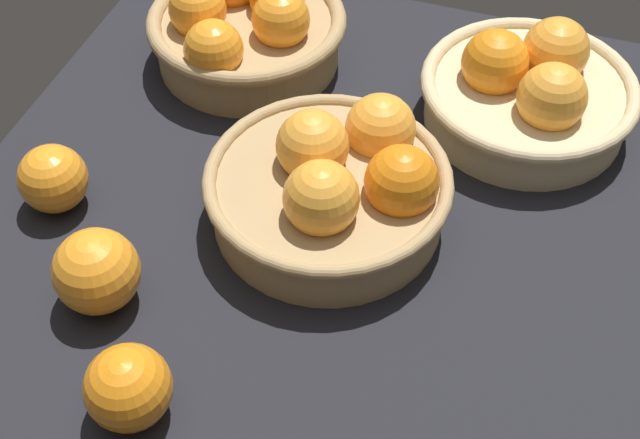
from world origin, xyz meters
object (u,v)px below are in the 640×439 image
Objects in this scene: basket_center at (335,185)px; loose_orange_front_gap at (53,179)px; basket_far_left at (529,91)px; basket_near_left at (246,28)px; loose_orange_back_gap at (128,388)px; loose_orange_side_gap at (97,271)px.

basket_center is 28.90cm from loose_orange_front_gap.
basket_far_left is 3.38× the size of loose_orange_front_gap.
loose_orange_back_gap is at bearing 10.19° from basket_near_left.
basket_near_left is 3.32× the size of loose_orange_front_gap.
loose_orange_back_gap is at bearing 43.36° from loose_orange_front_gap.
loose_orange_back_gap reaches higher than loose_orange_front_gap.
basket_center reaches higher than loose_orange_back_gap.
basket_near_left reaches higher than basket_far_left.
loose_orange_side_gap reaches higher than loose_orange_front_gap.
basket_center is 24.59cm from loose_orange_side_gap.
loose_orange_side_gap is (-9.94, -8.22, 0.33)cm from loose_orange_back_gap.
basket_far_left reaches higher than loose_orange_back_gap.
basket_center reaches higher than loose_orange_side_gap.
loose_orange_back_gap is (19.57, 18.49, 0.18)cm from loose_orange_front_gap.
loose_orange_front_gap is at bearing -133.17° from loose_orange_side_gap.
loose_orange_front_gap is (28.26, -43.85, -0.71)cm from basket_far_left.
loose_orange_front_gap is 14.09cm from loose_orange_side_gap.
loose_orange_side_gap is at bearing -140.43° from loose_orange_back_gap.
basket_near_left is 2.91× the size of loose_orange_side_gap.
loose_orange_back_gap is 0.92× the size of loose_orange_side_gap.
loose_orange_front_gap is 0.88× the size of loose_orange_side_gap.
loose_orange_side_gap is at bearing -41.55° from basket_far_left.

